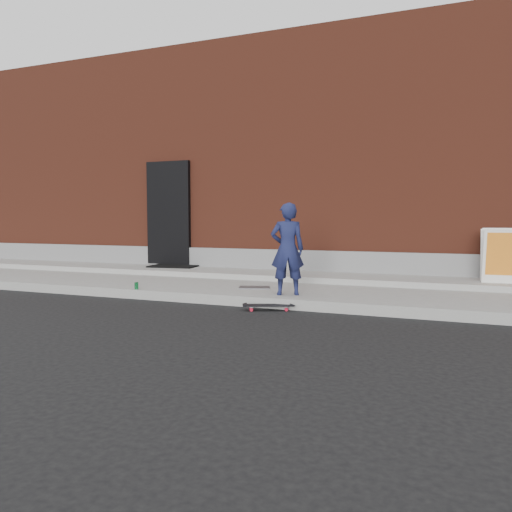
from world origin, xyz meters
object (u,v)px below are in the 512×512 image
at_px(soda_can, 136,286).
at_px(skateboard, 268,306).
at_px(pizza_sign, 500,255).
at_px(child, 287,249).

bearing_deg(soda_can, skateboard, -4.22).
relative_size(skateboard, pizza_sign, 0.81).
bearing_deg(pizza_sign, soda_can, -157.49).
bearing_deg(child, pizza_sign, -171.10).
relative_size(child, pizza_sign, 1.55).
height_order(skateboard, soda_can, soda_can).
distance_m(child, soda_can, 2.51).
xyz_separation_m(child, skateboard, (-0.10, -0.52, -0.76)).
height_order(child, soda_can, child).
height_order(child, pizza_sign, child).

